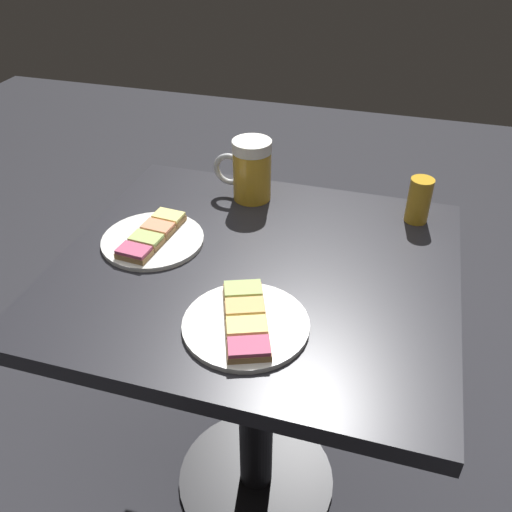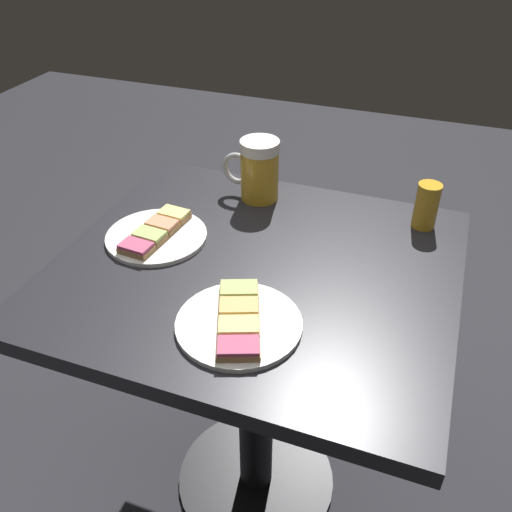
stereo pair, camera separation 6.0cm
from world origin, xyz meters
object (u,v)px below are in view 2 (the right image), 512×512
plate_far (156,234)px  beer_glass_small (426,206)px  beer_mug (258,170)px  plate_near (239,322)px

plate_far → beer_glass_small: size_ratio=2.10×
plate_far → beer_mug: 0.30m
plate_near → plate_far: bearing=-36.1°
beer_glass_small → plate_far: bearing=25.1°
plate_near → beer_glass_small: bearing=-120.7°
plate_near → plate_far: (0.28, -0.20, -0.00)m
plate_near → beer_glass_small: 0.53m
plate_far → beer_glass_small: bearing=-154.9°
plate_near → plate_far: same height
beer_mug → beer_glass_small: beer_mug is taller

